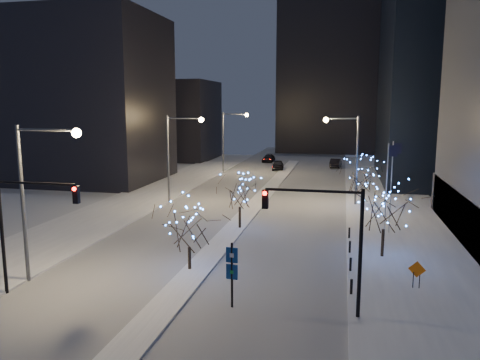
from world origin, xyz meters
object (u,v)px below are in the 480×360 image
(street_lamp_w_mid, at_px, (177,147))
(wayfinding_sign, at_px, (232,268))
(traffic_signal_west, at_px, (24,218))
(holiday_tree_median_near, at_px, (189,225))
(street_lamp_w_near, at_px, (36,182))
(street_lamp_w_far, at_px, (229,134))
(construction_sign, at_px, (417,272))
(car_mid, at_px, (336,163))
(car_far, at_px, (269,158))
(car_near, at_px, (278,165))
(holiday_tree_plaza_far, at_px, (364,175))
(street_lamp_east, at_px, (349,148))
(traffic_signal_east, at_px, (330,230))
(holiday_tree_plaza_near, at_px, (384,207))
(holiday_tree_median_far, at_px, (240,191))

(street_lamp_w_mid, relative_size, wayfinding_sign, 2.68)
(traffic_signal_west, relative_size, holiday_tree_median_near, 1.43)
(wayfinding_sign, bearing_deg, street_lamp_w_near, -178.68)
(street_lamp_w_far, xyz_separation_m, construction_sign, (23.01, -46.23, -5.32))
(holiday_tree_median_near, bearing_deg, wayfinding_sign, -50.42)
(car_mid, relative_size, car_far, 0.98)
(car_near, height_order, holiday_tree_plaza_far, holiday_tree_plaza_far)
(street_lamp_w_near, height_order, street_lamp_east, same)
(street_lamp_w_mid, distance_m, car_mid, 39.92)
(holiday_tree_median_near, distance_m, construction_sign, 14.72)
(holiday_tree_plaza_far, height_order, construction_sign, holiday_tree_plaza_far)
(traffic_signal_east, xyz_separation_m, construction_sign, (5.13, 4.78, -3.59))
(street_lamp_w_mid, height_order, holiday_tree_plaza_near, street_lamp_w_mid)
(street_lamp_east, xyz_separation_m, holiday_tree_median_far, (-9.58, -12.61, -2.94))
(holiday_tree_median_near, bearing_deg, car_far, 93.98)
(car_far, bearing_deg, traffic_signal_east, -76.15)
(street_lamp_w_far, xyz_separation_m, holiday_tree_median_far, (9.44, -34.61, -2.99))
(street_lamp_east, xyz_separation_m, holiday_tree_plaza_near, (2.45, -18.32, -2.56))
(holiday_tree_median_near, height_order, holiday_tree_median_far, holiday_tree_median_far)
(street_lamp_w_near, bearing_deg, car_far, 86.41)
(car_near, height_order, holiday_tree_plaza_near, holiday_tree_plaza_near)
(street_lamp_w_mid, relative_size, car_near, 2.10)
(traffic_signal_west, xyz_separation_m, holiday_tree_median_far, (8.94, 17.39, -1.25))
(holiday_tree_plaza_far, xyz_separation_m, wayfinding_sign, (-8.14, -28.35, -1.30))
(holiday_tree_plaza_far, bearing_deg, car_mid, 96.08)
(traffic_signal_east, bearing_deg, holiday_tree_median_near, 151.83)
(car_mid, bearing_deg, holiday_tree_plaza_far, 101.64)
(car_far, bearing_deg, street_lamp_w_mid, -93.54)
(traffic_signal_east, distance_m, car_far, 68.39)
(holiday_tree_plaza_near, bearing_deg, holiday_tree_median_near, -156.65)
(traffic_signal_west, distance_m, holiday_tree_plaza_far, 35.69)
(street_lamp_east, distance_m, car_near, 30.15)
(construction_sign, bearing_deg, holiday_tree_median_near, -167.47)
(traffic_signal_east, bearing_deg, street_lamp_w_near, 176.79)
(street_lamp_w_far, height_order, car_far, street_lamp_w_far)
(holiday_tree_plaza_far, height_order, wayfinding_sign, holiday_tree_plaza_far)
(street_lamp_w_far, relative_size, car_far, 2.00)
(street_lamp_east, xyz_separation_m, construction_sign, (3.99, -24.23, -5.28))
(traffic_signal_west, height_order, traffic_signal_east, same)
(car_mid, distance_m, wayfinding_sign, 61.75)
(car_mid, distance_m, holiday_tree_median_far, 45.91)
(street_lamp_w_near, distance_m, wayfinding_sign, 13.33)
(car_mid, bearing_deg, car_far, -16.54)
(street_lamp_w_near, relative_size, car_near, 2.10)
(street_lamp_east, bearing_deg, construction_sign, -80.64)
(car_mid, bearing_deg, holiday_tree_median_near, 86.73)
(street_lamp_w_mid, height_order, holiday_tree_median_near, street_lamp_w_mid)
(car_near, bearing_deg, street_lamp_east, -72.72)
(traffic_signal_east, xyz_separation_m, wayfinding_sign, (-5.26, 0.00, -2.47))
(street_lamp_w_mid, relative_size, construction_sign, 5.87)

